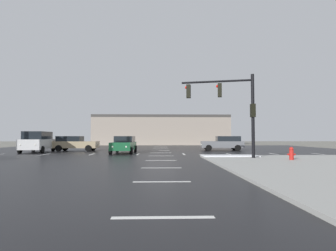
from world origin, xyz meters
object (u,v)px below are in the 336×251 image
traffic_signal_mast (232,102)px  sedan_tan (75,143)px  fire_hydrant (291,153)px  suv_white (38,141)px  sedan_grey (223,143)px  sedan_green (124,144)px

traffic_signal_mast → sedan_tan: 17.81m
traffic_signal_mast → fire_hydrant: bearing=161.8°
fire_hydrant → suv_white: size_ratio=0.16×
sedan_grey → traffic_signal_mast: bearing=83.7°
traffic_signal_mast → suv_white: bearing=-12.2°
traffic_signal_mast → fire_hydrant: (3.12, -1.95, -3.42)m
sedan_grey → suv_white: 19.10m
sedan_grey → sedan_green: (-10.29, -3.96, 0.00)m
sedan_tan → sedan_grey: bearing=1.5°
sedan_green → suv_white: (-8.65, 1.52, 0.24)m
traffic_signal_mast → suv_white: (-16.98, 8.27, -2.86)m
fire_hydrant → sedan_tan: size_ratio=0.17×
fire_hydrant → sedan_grey: (-1.16, 12.66, 0.32)m
traffic_signal_mast → sedan_tan: (-14.08, 10.46, -3.10)m
sedan_tan → sedan_grey: (16.04, 0.25, 0.00)m
fire_hydrant → sedan_tan: 21.22m
sedan_green → sedan_grey: bearing=112.7°
sedan_green → suv_white: 8.79m
suv_white → traffic_signal_mast: bearing=58.5°
sedan_grey → suv_white: size_ratio=0.93×
traffic_signal_mast → sedan_grey: bearing=-86.6°
fire_hydrant → sedan_tan: sedan_tan is taller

